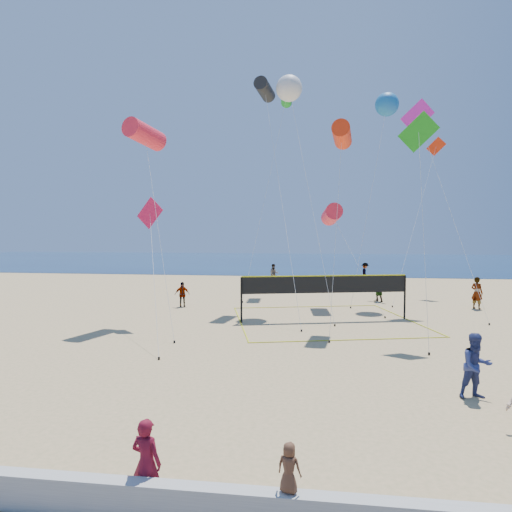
# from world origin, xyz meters

# --- Properties ---
(ground) EXTENTS (120.00, 120.00, 0.00)m
(ground) POSITION_xyz_m (0.00, 0.00, 0.00)
(ground) COLOR tan
(ground) RESTS_ON ground
(ocean) EXTENTS (140.00, 50.00, 0.03)m
(ocean) POSITION_xyz_m (0.00, 62.00, 0.01)
(ocean) COLOR #10274E
(ocean) RESTS_ON ground
(woman) EXTENTS (0.61, 0.47, 1.49)m
(woman) POSITION_xyz_m (-2.44, -2.70, 0.75)
(woman) COLOR maroon
(woman) RESTS_ON ground
(toddler) EXTENTS (0.43, 0.34, 0.77)m
(toddler) POSITION_xyz_m (-0.06, -2.97, 0.98)
(toddler) COLOR brown
(toddler) RESTS_ON seawall
(bystander_a) EXTENTS (1.01, 0.86, 1.80)m
(bystander_a) POSITION_xyz_m (4.67, 3.29, 0.90)
(bystander_a) COLOR navy
(bystander_a) RESTS_ON ground
(far_person_0) EXTENTS (0.97, 0.69, 1.53)m
(far_person_0) POSITION_xyz_m (-7.88, 17.06, 0.76)
(far_person_0) COLOR gray
(far_person_0) RESTS_ON ground
(far_person_1) EXTENTS (1.39, 1.42, 1.62)m
(far_person_1) POSITION_xyz_m (4.30, 20.81, 0.81)
(far_person_1) COLOR gray
(far_person_1) RESTS_ON ground
(far_person_2) EXTENTS (0.81, 0.82, 1.92)m
(far_person_2) POSITION_xyz_m (9.70, 18.70, 0.96)
(far_person_2) COLOR gray
(far_person_2) RESTS_ON ground
(far_person_3) EXTENTS (0.94, 0.80, 1.71)m
(far_person_3) POSITION_xyz_m (-3.60, 30.83, 0.85)
(far_person_3) COLOR gray
(far_person_3) RESTS_ON ground
(far_person_4) EXTENTS (0.69, 1.18, 1.83)m
(far_person_4) POSITION_xyz_m (4.52, 31.96, 0.91)
(far_person_4) COLOR gray
(far_person_4) RESTS_ON ground
(volleyball_net) EXTENTS (10.69, 10.58, 2.36)m
(volleyball_net) POSITION_xyz_m (0.70, 13.84, 1.61)
(volleyball_net) COLOR black
(volleyball_net) RESTS_ON ground
(kite_0) EXTENTS (3.80, 5.87, 10.18)m
(kite_0) POSITION_xyz_m (-8.42, 12.70, 9.51)
(kite_0) COLOR #F12338
(kite_0) RESTS_ON ground
(kite_1) EXTENTS (3.22, 8.60, 13.87)m
(kite_1) POSITION_xyz_m (-2.98, 18.52, 13.29)
(kite_1) COLOR black
(kite_1) RESTS_ON ground
(kite_2) EXTENTS (1.19, 4.75, 9.80)m
(kite_2) POSITION_xyz_m (1.43, 12.75, 9.23)
(kite_2) COLOR red
(kite_2) RESTS_ON ground
(kite_3) EXTENTS (3.47, 6.55, 6.30)m
(kite_3) POSITION_xyz_m (-7.79, 11.64, 5.21)
(kite_3) COLOR #C41344
(kite_3) RESTS_ON ground
(kite_4) EXTENTS (1.75, 3.25, 9.71)m
(kite_4) POSITION_xyz_m (4.56, 10.61, 8.42)
(kite_4) COLOR #1E9B1A
(kite_4) RESTS_ON ground
(kite_5) EXTENTS (3.61, 5.20, 12.47)m
(kite_5) POSITION_xyz_m (6.25, 18.59, 10.97)
(kite_5) COLOR #D622B5
(kite_5) RESTS_ON ground
(kite_6) EXTENTS (3.66, 6.70, 13.99)m
(kite_6) POSITION_xyz_m (-1.47, 18.16, 13.20)
(kite_6) COLOR silver
(kite_6) RESTS_ON ground
(kite_7) EXTENTS (3.22, 3.87, 13.53)m
(kite_7) POSITION_xyz_m (4.66, 20.92, 12.77)
(kite_7) COLOR #1868AD
(kite_7) RESTS_ON ground
(kite_8) EXTENTS (2.88, 7.76, 15.47)m
(kite_8) POSITION_xyz_m (-2.16, 25.84, 14.88)
(kite_8) COLOR #1E9B1A
(kite_8) RESTS_ON ground
(kite_9) EXTENTS (4.79, 7.35, 11.58)m
(kite_9) POSITION_xyz_m (8.55, 25.11, 9.92)
(kite_9) COLOR red
(kite_9) RESTS_ON ground
(kite_10) EXTENTS (3.42, 4.88, 6.30)m
(kite_10) POSITION_xyz_m (1.14, 18.51, 5.64)
(kite_10) COLOR #F12338
(kite_10) RESTS_ON ground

